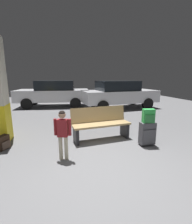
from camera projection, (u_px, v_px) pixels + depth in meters
The scene contains 8 objects.
ground_plane at pixel (75, 120), 6.76m from camera, with size 18.00×18.00×0.10m, color slate.
bench at pixel (101, 124), 4.50m from camera, with size 1.65×0.69×0.89m.
suitcase at pixel (147, 133), 4.08m from camera, with size 0.38×0.23×0.60m.
backpack_bright at pixel (149, 116), 3.98m from camera, with size 0.30×0.23×0.34m.
child at pixel (63, 130), 3.30m from camera, with size 0.35×0.25×1.06m.
backpack_dark_floor at pixel (3, 143), 3.89m from camera, with size 0.30×0.32×0.34m.
parked_car_near at pixel (119, 94), 9.01m from camera, with size 4.22×2.05×1.51m.
parked_car_far at pixel (54, 93), 9.53m from camera, with size 4.28×2.21×1.51m.
Camera 1 is at (-0.71, -2.56, 1.70)m, focal length 26.01 mm.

